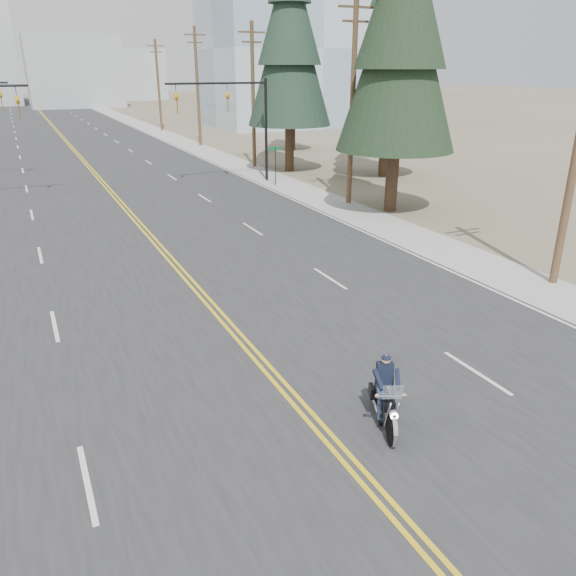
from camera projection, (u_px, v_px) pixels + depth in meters
The scene contains 18 objects.
ground_plane at pixel (419, 542), 9.70m from camera, with size 400.00×400.00×0.00m, color #776D56.
road at pixel (61, 135), 68.51m from camera, with size 20.00×200.00×0.01m, color #303033.
sidewalk_right at pixel (154, 131), 73.12m from camera, with size 3.00×200.00×0.01m, color #A5A5A0.
traffic_mast_right at pixel (239, 110), 38.37m from camera, with size 7.10×0.26×7.00m.
street_sign at pixel (275, 159), 38.57m from camera, with size 0.90×0.06×2.62m.
utility_pole_b at pixel (353, 99), 31.84m from camera, with size 2.20×0.30×11.50m.
utility_pole_c at pixel (253, 94), 44.53m from camera, with size 2.20×0.30×11.00m.
utility_pole_d at pixel (197, 85), 57.04m from camera, with size 2.20×0.30×11.50m.
utility_pole_e at pixel (158, 84), 71.42m from camera, with size 2.20×0.30×11.00m.
glass_building at pixel (296, 50), 77.66m from camera, with size 24.00×16.00×20.00m, color #9EB5CC.
haze_bldg_b at pixel (73, 71), 115.37m from camera, with size 18.00×14.00×14.00m, color #ADB2B7.
haze_bldg_c at pixel (245, 61), 114.84m from camera, with size 16.00×12.00×18.00m, color #B7BCC6.
haze_bldg_e at pixel (133, 75), 143.55m from camera, with size 14.00×14.00×12.00m, color #B7BCC6.
motorcyclist at pixel (386, 393), 12.65m from camera, with size 0.89×2.08×1.63m, color black, non-canonical shape.
conifer_near at pixel (402, 23), 28.69m from camera, with size 6.44×6.44×17.04m.
conifer_mid at pixel (391, 36), 39.05m from camera, with size 6.35×6.35×16.93m.
conifer_tall at pixel (290, 31), 41.04m from camera, with size 6.35×6.35×17.64m.
conifer_far at pixel (292, 71), 53.51m from camera, with size 4.81×4.81×12.89m.
Camera 1 is at (-5.24, -5.71, 7.65)m, focal length 35.00 mm.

